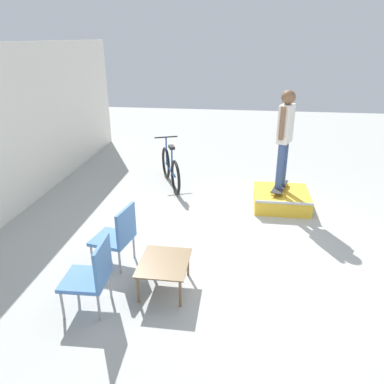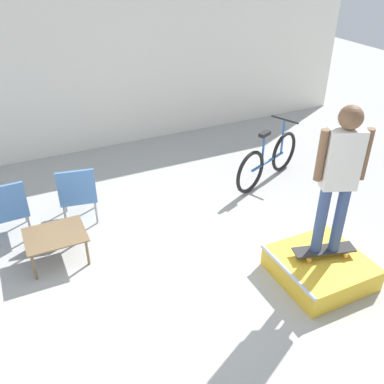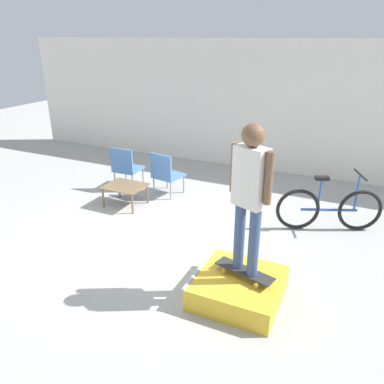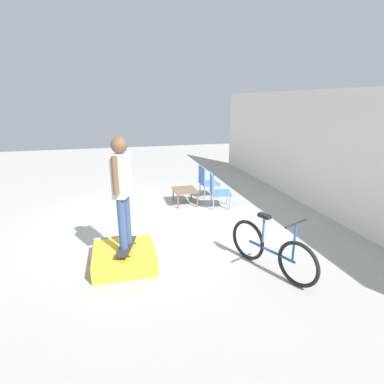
% 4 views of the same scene
% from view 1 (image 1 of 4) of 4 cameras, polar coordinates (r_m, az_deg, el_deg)
% --- Properties ---
extents(ground_plane, '(24.00, 24.00, 0.00)m').
position_cam_1_polar(ground_plane, '(5.96, 8.97, -8.88)').
color(ground_plane, '#A8A8A3').
extents(skate_ramp_box, '(1.07, 1.04, 0.32)m').
position_cam_1_polar(skate_ramp_box, '(7.51, 13.43, -1.02)').
color(skate_ramp_box, gold).
rests_on(skate_ramp_box, ground_plane).
extents(skateboard_on_ramp, '(0.79, 0.39, 0.07)m').
position_cam_1_polar(skateboard_on_ramp, '(7.47, 13.22, 0.78)').
color(skateboard_on_ramp, '#2D2D2D').
rests_on(skateboard_on_ramp, skate_ramp_box).
extents(person_skater, '(0.53, 0.33, 1.82)m').
position_cam_1_polar(person_skater, '(7.15, 14.00, 8.98)').
color(person_skater, '#384C7A').
rests_on(person_skater, skateboard_on_ramp).
extents(coffee_table, '(0.76, 0.63, 0.41)m').
position_cam_1_polar(coffee_table, '(4.93, -4.28, -11.03)').
color(coffee_table, brown).
rests_on(coffee_table, ground_plane).
extents(patio_chair_left, '(0.54, 0.54, 0.91)m').
position_cam_1_polar(patio_chair_left, '(4.68, -14.96, -11.89)').
color(patio_chair_left, '#99999E').
rests_on(patio_chair_left, ground_plane).
extents(patio_chair_right, '(0.60, 0.60, 0.91)m').
position_cam_1_polar(patio_chair_right, '(5.44, -11.24, -6.30)').
color(patio_chair_right, '#99999E').
rests_on(patio_chair_right, ground_plane).
extents(bicycle, '(1.64, 0.77, 1.01)m').
position_cam_1_polar(bicycle, '(8.26, -3.31, 3.56)').
color(bicycle, black).
rests_on(bicycle, ground_plane).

